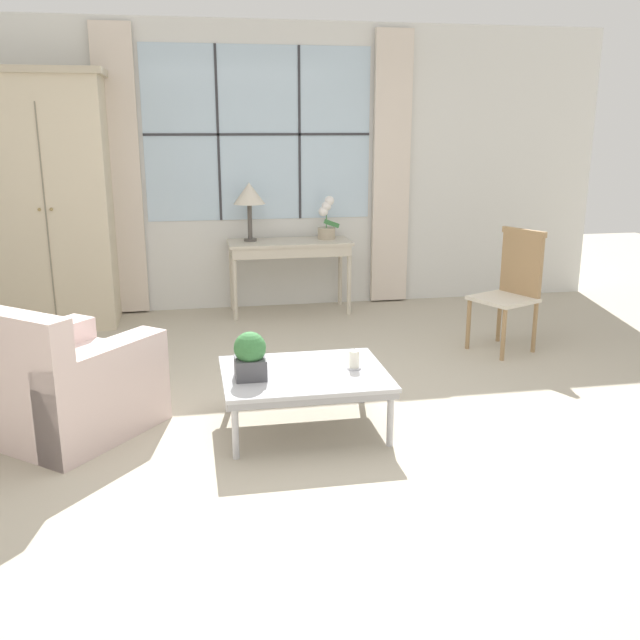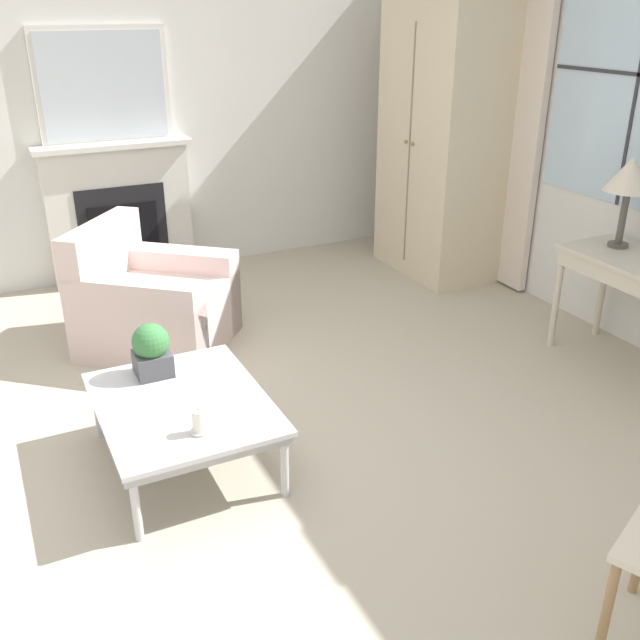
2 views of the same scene
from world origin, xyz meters
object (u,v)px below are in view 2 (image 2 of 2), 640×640
(armoire, at_px, (443,135))
(potted_plant_small, at_px, (151,350))
(coffee_table, at_px, (182,408))
(fireplace, at_px, (119,201))
(table_lamp, at_px, (630,177))
(pillar_candle, at_px, (199,423))
(armchair_upholstered, at_px, (153,306))

(armoire, height_order, potted_plant_small, armoire)
(armoire, height_order, coffee_table, armoire)
(fireplace, relative_size, table_lamp, 3.50)
(armoire, relative_size, table_lamp, 4.04)
(coffee_table, xyz_separation_m, potted_plant_small, (-0.33, -0.05, 0.18))
(fireplace, distance_m, table_lamp, 3.83)
(fireplace, height_order, coffee_table, fireplace)
(armoire, relative_size, pillar_candle, 17.82)
(table_lamp, bearing_deg, potted_plant_small, -95.37)
(armoire, bearing_deg, fireplace, -111.30)
(potted_plant_small, bearing_deg, fireplace, 171.72)
(armchair_upholstered, distance_m, potted_plant_small, 1.16)
(table_lamp, height_order, potted_plant_small, table_lamp)
(table_lamp, xyz_separation_m, potted_plant_small, (-0.28, -2.96, -0.66))
(armchair_upholstered, xyz_separation_m, pillar_candle, (1.75, -0.22, 0.14))
(fireplace, height_order, table_lamp, fireplace)
(fireplace, xyz_separation_m, armoire, (0.97, 2.48, 0.49))
(armchair_upholstered, bearing_deg, table_lamp, 62.82)
(armoire, xyz_separation_m, table_lamp, (1.81, 0.12, 0.02))
(armoire, height_order, pillar_candle, armoire)
(armoire, relative_size, potted_plant_small, 8.08)
(fireplace, distance_m, armchair_upholstered, 1.45)
(armchair_upholstered, distance_m, pillar_candle, 1.77)
(potted_plant_small, height_order, pillar_candle, potted_plant_small)
(fireplace, xyz_separation_m, coffee_table, (2.83, -0.31, -0.34))
(coffee_table, relative_size, potted_plant_small, 3.52)
(armchair_upholstered, height_order, pillar_candle, armchair_upholstered)
(armoire, distance_m, table_lamp, 1.81)
(pillar_candle, bearing_deg, coffee_table, 178.87)
(fireplace, bearing_deg, coffee_table, -6.25)
(armoire, bearing_deg, armchair_upholstered, -80.63)
(armchair_upholstered, relative_size, potted_plant_small, 4.23)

